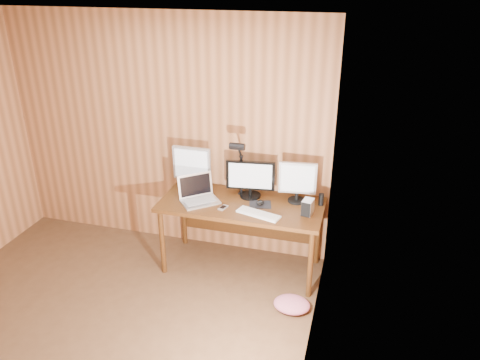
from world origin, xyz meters
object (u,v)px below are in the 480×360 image
at_px(desk_lamp, 239,161).
at_px(phone, 223,208).
at_px(hard_drive, 308,207).
at_px(monitor_left, 192,167).
at_px(monitor_center, 250,179).
at_px(keyboard, 258,214).
at_px(speaker, 321,199).
at_px(laptop, 198,195).
at_px(desk, 243,211).
at_px(monitor_right, 298,181).
at_px(mouse, 260,203).

bearing_deg(desk_lamp, phone, -98.31).
bearing_deg(hard_drive, monitor_left, 178.33).
height_order(monitor_center, keyboard, monitor_center).
bearing_deg(speaker, hard_drive, -114.74).
bearing_deg(speaker, phone, -160.48).
height_order(laptop, desk_lamp, desk_lamp).
bearing_deg(desk_lamp, hard_drive, -5.65).
height_order(desk, monitor_right, monitor_right).
distance_m(desk, monitor_center, 0.33).
xyz_separation_m(monitor_right, speaker, (0.24, -0.01, -0.16)).
bearing_deg(monitor_left, monitor_center, -1.49).
xyz_separation_m(mouse, desk_lamp, (-0.24, 0.11, 0.37)).
relative_size(monitor_center, monitor_left, 1.07).
bearing_deg(mouse, monitor_left, 156.95).
distance_m(speaker, desk_lamp, 0.88).
height_order(monitor_right, laptop, monitor_right).
relative_size(monitor_center, desk_lamp, 0.76).
bearing_deg(desk_lamp, mouse, -15.75).
xyz_separation_m(desk, hard_drive, (0.65, -0.13, 0.19)).
bearing_deg(hard_drive, phone, -163.29).
xyz_separation_m(desk, speaker, (0.76, 0.09, 0.18)).
bearing_deg(desk, speaker, 7.09).
bearing_deg(monitor_right, monitor_center, 174.27).
bearing_deg(monitor_center, monitor_right, -5.88).
bearing_deg(keyboard, desk, 145.43).
bearing_deg(monitor_right, monitor_left, 171.91).
distance_m(mouse, hard_drive, 0.48).
distance_m(monitor_right, phone, 0.76).
bearing_deg(laptop, monitor_center, -15.81).
xyz_separation_m(monitor_center, desk_lamp, (-0.11, -0.04, 0.20)).
bearing_deg(desk, laptop, -163.53).
distance_m(monitor_center, speaker, 0.72).
relative_size(monitor_center, phone, 4.02).
relative_size(hard_drive, speaker, 1.23).
relative_size(monitor_left, keyboard, 1.04).
xyz_separation_m(monitor_left, mouse, (0.77, -0.18, -0.22)).
relative_size(monitor_right, phone, 3.42).
height_order(monitor_center, phone, monitor_center).
xyz_separation_m(keyboard, mouse, (-0.03, 0.20, 0.01)).
bearing_deg(keyboard, monitor_center, 131.28).
distance_m(monitor_center, laptop, 0.54).
xyz_separation_m(monitor_right, keyboard, (-0.30, -0.37, -0.21)).
bearing_deg(keyboard, hard_drive, 33.08).
relative_size(keyboard, phone, 3.62).
distance_m(keyboard, speaker, 0.65).
xyz_separation_m(desk, monitor_left, (-0.58, 0.12, 0.37)).
relative_size(desk, desk_lamp, 2.51).
xyz_separation_m(monitor_center, hard_drive, (0.61, -0.22, -0.12)).
distance_m(laptop, desk_lamp, 0.53).
relative_size(hard_drive, phone, 1.22).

